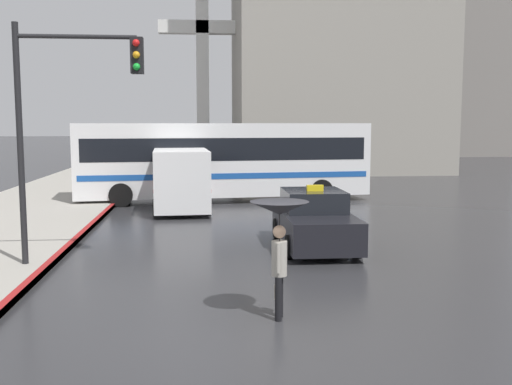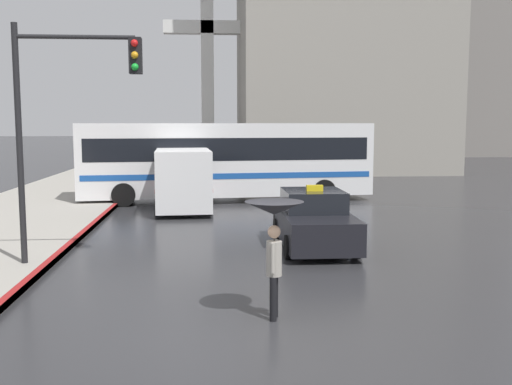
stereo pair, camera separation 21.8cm
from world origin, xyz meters
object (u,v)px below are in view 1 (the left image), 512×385
(ambulance_van, at_px, (181,176))
(city_bus, at_px, (224,158))
(taxi, at_px, (314,221))
(monument_cross, at_px, (203,58))
(pedestrian_with_umbrella, at_px, (279,224))
(traffic_light, at_px, (69,102))

(ambulance_van, height_order, city_bus, city_bus)
(taxi, xyz_separation_m, ambulance_van, (-3.85, 7.48, 0.60))
(taxi, height_order, monument_cross, monument_cross)
(pedestrian_with_umbrella, xyz_separation_m, traffic_light, (-4.25, 3.90, 2.17))
(taxi, bearing_deg, traffic_light, 18.32)
(pedestrian_with_umbrella, bearing_deg, traffic_light, 61.05)
(ambulance_van, distance_m, pedestrian_with_umbrella, 13.54)
(traffic_light, bearing_deg, city_bus, 72.15)
(monument_cross, bearing_deg, city_bus, -87.36)
(traffic_light, bearing_deg, ambulance_van, 77.37)
(ambulance_van, xyz_separation_m, city_bus, (1.77, 2.61, 0.55))
(taxi, height_order, pedestrian_with_umbrella, pedestrian_with_umbrella)
(taxi, bearing_deg, pedestrian_with_umbrella, 73.71)
(ambulance_van, height_order, monument_cross, monument_cross)
(taxi, bearing_deg, monument_cross, -84.09)
(city_bus, bearing_deg, pedestrian_with_umbrella, 175.30)
(taxi, xyz_separation_m, monument_cross, (-2.91, 28.09, 7.28))
(ambulance_van, xyz_separation_m, monument_cross, (0.94, 20.60, 6.68))
(ambulance_van, height_order, pedestrian_with_umbrella, ambulance_van)
(taxi, relative_size, traffic_light, 0.75)
(traffic_light, relative_size, monument_cross, 0.39)
(traffic_light, height_order, monument_cross, monument_cross)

